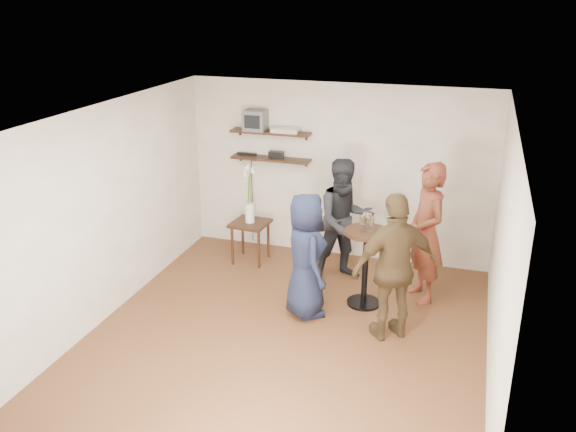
# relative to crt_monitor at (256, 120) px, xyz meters

# --- Properties ---
(room) EXTENTS (4.58, 5.08, 2.68)m
(room) POSITION_rel_crt_monitor_xyz_m (1.23, -2.38, -0.72)
(room) COLOR #4B2C18
(room) RESTS_ON ground
(shelf_upper) EXTENTS (1.20, 0.25, 0.04)m
(shelf_upper) POSITION_rel_crt_monitor_xyz_m (0.23, 0.00, -0.17)
(shelf_upper) COLOR black
(shelf_upper) RESTS_ON room
(shelf_lower) EXTENTS (1.20, 0.25, 0.04)m
(shelf_lower) POSITION_rel_crt_monitor_xyz_m (0.23, 0.00, -0.57)
(shelf_lower) COLOR black
(shelf_lower) RESTS_ON room
(crt_monitor) EXTENTS (0.32, 0.30, 0.30)m
(crt_monitor) POSITION_rel_crt_monitor_xyz_m (0.00, 0.00, 0.00)
(crt_monitor) COLOR #59595B
(crt_monitor) RESTS_ON shelf_upper
(dvd_deck) EXTENTS (0.40, 0.24, 0.06)m
(dvd_deck) POSITION_rel_crt_monitor_xyz_m (0.47, 0.00, -0.12)
(dvd_deck) COLOR silver
(dvd_deck) RESTS_ON shelf_upper
(radio) EXTENTS (0.22, 0.10, 0.10)m
(radio) POSITION_rel_crt_monitor_xyz_m (0.32, 0.00, -0.50)
(radio) COLOR black
(radio) RESTS_ON shelf_lower
(power_strip) EXTENTS (0.30, 0.05, 0.03)m
(power_strip) POSITION_rel_crt_monitor_xyz_m (-0.17, 0.05, -0.54)
(power_strip) COLOR black
(power_strip) RESTS_ON shelf_lower
(side_table) EXTENTS (0.56, 0.56, 0.62)m
(side_table) POSITION_rel_crt_monitor_xyz_m (0.08, -0.53, -1.50)
(side_table) COLOR black
(side_table) RESTS_ON room
(vase_lilies) EXTENTS (0.19, 0.19, 0.92)m
(vase_lilies) POSITION_rel_crt_monitor_xyz_m (0.08, -0.53, -1.11)
(vase_lilies) COLOR white
(vase_lilies) RESTS_ON side_table
(drinks_table) EXTENTS (0.56, 0.56, 1.02)m
(drinks_table) POSITION_rel_crt_monitor_xyz_m (1.95, -1.34, -1.36)
(drinks_table) COLOR black
(drinks_table) RESTS_ON room
(wine_glass_fl) EXTENTS (0.07, 0.07, 0.21)m
(wine_glass_fl) POSITION_rel_crt_monitor_xyz_m (1.89, -1.39, -0.86)
(wine_glass_fl) COLOR silver
(wine_glass_fl) RESTS_ON drinks_table
(wine_glass_fr) EXTENTS (0.06, 0.06, 0.19)m
(wine_glass_fr) POSITION_rel_crt_monitor_xyz_m (2.00, -1.36, -0.87)
(wine_glass_fr) COLOR silver
(wine_glass_fr) RESTS_ON drinks_table
(wine_glass_bl) EXTENTS (0.07, 0.07, 0.21)m
(wine_glass_bl) POSITION_rel_crt_monitor_xyz_m (1.91, -1.26, -0.86)
(wine_glass_bl) COLOR silver
(wine_glass_bl) RESTS_ON drinks_table
(wine_glass_br) EXTENTS (0.07, 0.07, 0.22)m
(wine_glass_br) POSITION_rel_crt_monitor_xyz_m (1.96, -1.33, -0.85)
(wine_glass_br) COLOR silver
(wine_glass_br) RESTS_ON drinks_table
(person_plaid) EXTENTS (0.71, 0.80, 1.84)m
(person_plaid) POSITION_rel_crt_monitor_xyz_m (2.64, -0.95, -1.10)
(person_plaid) COLOR red
(person_plaid) RESTS_ON room
(person_dark) EXTENTS (1.05, 1.00, 1.72)m
(person_dark) POSITION_rel_crt_monitor_xyz_m (1.52, -0.67, -1.16)
(person_dark) COLOR black
(person_dark) RESTS_ON room
(person_navy) EXTENTS (0.85, 0.92, 1.57)m
(person_navy) POSITION_rel_crt_monitor_xyz_m (1.29, -1.79, -1.23)
(person_navy) COLOR #151B31
(person_navy) RESTS_ON room
(person_brown) EXTENTS (1.09, 0.93, 1.75)m
(person_brown) POSITION_rel_crt_monitor_xyz_m (2.39, -2.00, -1.14)
(person_brown) COLOR #47341E
(person_brown) RESTS_ON room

